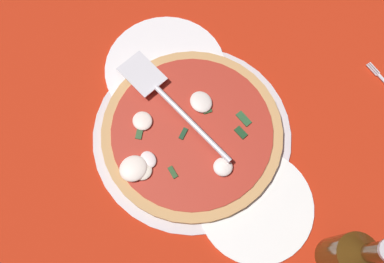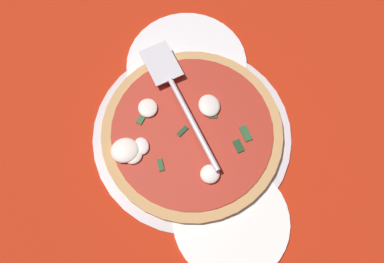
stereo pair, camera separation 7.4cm
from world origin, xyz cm
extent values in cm
cube|color=#B3260F|center=(0.00, 0.00, -0.40)|extent=(112.01, 112.01, 0.80)
cube|color=white|center=(-28.00, -20.00, 0.05)|extent=(8.00, 8.00, 0.10)
cube|color=white|center=(-20.00, -28.00, 0.05)|extent=(8.00, 8.00, 0.10)
cube|color=white|center=(-20.00, -12.00, 0.05)|extent=(8.00, 8.00, 0.10)
cube|color=white|center=(-20.00, 4.00, 0.05)|extent=(8.00, 8.00, 0.10)
cube|color=silver|center=(-12.00, -20.00, 0.05)|extent=(8.00, 8.00, 0.10)
cube|color=white|center=(-12.00, -4.00, 0.05)|extent=(8.00, 8.00, 0.10)
cube|color=white|center=(-12.00, 12.00, 0.05)|extent=(8.00, 8.00, 0.10)
cube|color=white|center=(-12.00, 28.00, 0.05)|extent=(8.00, 8.00, 0.10)
cube|color=white|center=(-4.00, -28.00, 0.05)|extent=(8.00, 8.00, 0.10)
cube|color=white|center=(-4.00, -12.00, 0.05)|extent=(8.00, 8.00, 0.10)
cube|color=white|center=(-4.00, 4.00, 0.05)|extent=(8.00, 8.00, 0.10)
cube|color=white|center=(-4.00, 20.00, 0.05)|extent=(8.00, 8.00, 0.10)
cube|color=silver|center=(-4.00, 36.00, 0.05)|extent=(8.00, 8.00, 0.10)
cube|color=silver|center=(4.00, -36.00, 0.05)|extent=(8.00, 8.00, 0.10)
cube|color=white|center=(4.00, -20.00, 0.05)|extent=(8.00, 8.00, 0.10)
cube|color=white|center=(4.00, -4.00, 0.05)|extent=(8.00, 8.00, 0.10)
cube|color=white|center=(4.00, 12.00, 0.05)|extent=(8.00, 8.00, 0.10)
cube|color=white|center=(4.00, 28.00, 0.05)|extent=(8.00, 8.00, 0.10)
cube|color=silver|center=(12.00, -28.00, 0.05)|extent=(8.00, 8.00, 0.10)
cube|color=white|center=(12.00, -12.00, 0.05)|extent=(8.00, 8.00, 0.10)
cube|color=white|center=(12.00, 4.00, 0.05)|extent=(8.00, 8.00, 0.10)
cube|color=white|center=(12.00, 20.00, 0.05)|extent=(8.00, 8.00, 0.10)
cube|color=silver|center=(12.00, 36.00, 0.05)|extent=(8.00, 8.00, 0.10)
cube|color=silver|center=(20.00, -36.00, 0.05)|extent=(8.00, 8.00, 0.10)
cube|color=white|center=(20.00, -20.00, 0.05)|extent=(8.00, 8.00, 0.10)
cube|color=white|center=(20.00, -4.00, 0.05)|extent=(8.00, 8.00, 0.10)
cube|color=white|center=(20.00, 12.00, 0.05)|extent=(8.00, 8.00, 0.10)
cube|color=silver|center=(20.00, 28.00, 0.05)|extent=(8.00, 8.00, 0.10)
cube|color=white|center=(28.00, -12.00, 0.05)|extent=(8.00, 8.00, 0.10)
cube|color=white|center=(28.00, 4.00, 0.05)|extent=(8.00, 8.00, 0.10)
cube|color=white|center=(28.00, 20.00, 0.05)|extent=(8.00, 8.00, 0.10)
cube|color=silver|center=(28.00, 36.00, 0.05)|extent=(8.00, 8.00, 0.10)
cube|color=white|center=(36.00, 12.00, 0.05)|extent=(8.00, 8.00, 0.10)
cube|color=white|center=(36.00, 28.00, 0.05)|extent=(8.00, 8.00, 0.10)
cylinder|color=silver|center=(1.54, 2.07, 0.51)|extent=(38.14, 38.14, 0.82)
cylinder|color=white|center=(-16.31, 0.15, 0.60)|extent=(20.88, 20.88, 1.00)
cylinder|color=white|center=(16.39, -1.15, 0.60)|extent=(24.67, 24.67, 1.00)
cylinder|color=tan|center=(1.54, 2.07, 1.66)|extent=(34.41, 34.41, 1.48)
cylinder|color=#AA2E20|center=(1.54, 2.07, 2.55)|extent=(30.60, 30.60, 0.30)
ellipsoid|color=white|center=(-7.61, 1.41, 3.30)|extent=(3.53, 3.54, 1.20)
ellipsoid|color=white|center=(1.01, 15.06, 3.38)|extent=(4.79, 5.16, 1.37)
ellipsoid|color=white|center=(1.03, 11.93, 3.12)|extent=(3.38, 2.74, 0.84)
ellipsoid|color=#F0E1D1|center=(8.08, 8.95, 3.17)|extent=(3.90, 3.66, 0.95)
ellipsoid|color=#EDE7CE|center=(0.25, 13.92, 3.12)|extent=(3.83, 3.72, 0.84)
ellipsoid|color=silver|center=(5.24, -2.44, 3.21)|extent=(4.62, 4.04, 1.03)
cube|color=#244821|center=(-3.35, 9.46, 2.85)|extent=(2.35, 1.05, 0.30)
cube|color=#244823|center=(4.21, -2.81, 2.85)|extent=(3.48, 2.44, 0.30)
cube|color=#2A4F28|center=(6.61, 10.46, 2.85)|extent=(2.93, 2.84, 0.30)
cube|color=#24512B|center=(-1.97, -7.35, 2.85)|extent=(3.25, 1.69, 0.30)
cube|color=#173D1E|center=(-3.93, -5.28, 2.85)|extent=(2.59, 1.64, 0.30)
cube|color=#173A21|center=(1.81, 3.85, 2.85)|extent=(1.95, 2.46, 0.30)
cube|color=silver|center=(16.13, 4.09, 4.22)|extent=(9.37, 7.27, 0.30)
cylinder|color=silver|center=(2.12, 1.69, 4.57)|extent=(19.81, 4.36, 1.00)
camera|label=1|loc=(-19.47, 15.90, 71.89)|focal=36.70mm
camera|label=2|loc=(-22.59, 9.16, 71.89)|focal=36.70mm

